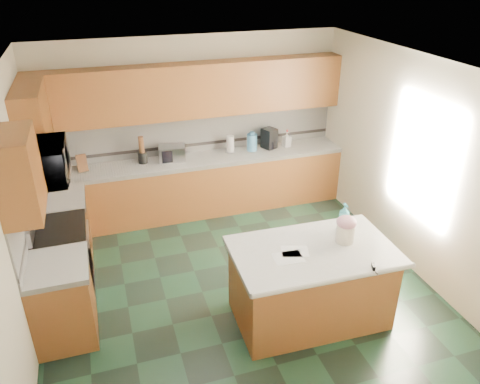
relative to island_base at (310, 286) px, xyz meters
name	(u,v)px	position (x,y,z in m)	size (l,w,h in m)	color
floor	(237,285)	(-0.61, 0.78, -0.43)	(4.60, 4.60, 0.00)	black
ceiling	(236,68)	(-0.61, 0.78, 2.27)	(4.60, 4.60, 0.00)	white
wall_back	(192,125)	(-0.61, 3.10, 0.92)	(4.60, 0.04, 2.70)	#EFE5CA
wall_front	(335,330)	(-0.61, -1.54, 0.92)	(4.60, 0.04, 2.70)	#EFE5CA
wall_left	(14,221)	(-2.93, 0.78, 0.92)	(0.04, 4.60, 2.70)	#EFE5CA
wall_right	(412,164)	(1.71, 0.78, 0.92)	(0.04, 4.60, 2.70)	#EFE5CA
back_base_cab	(199,187)	(-0.61, 2.78, 0.00)	(4.60, 0.60, 0.86)	#4D280C
back_countertop	(198,160)	(-0.61, 2.78, 0.46)	(4.60, 0.64, 0.06)	white
back_upper_cab	(193,90)	(-0.61, 2.91, 1.51)	(4.60, 0.33, 0.78)	#4D280C
back_backsplash	(193,133)	(-0.61, 3.07, 0.81)	(4.60, 0.02, 0.63)	silver
back_accent_band	(194,145)	(-0.61, 3.06, 0.61)	(4.60, 0.01, 0.05)	black
left_base_cab_rear	(65,230)	(-2.61, 2.07, 0.00)	(0.60, 0.82, 0.86)	#4D280C
left_counter_rear	(59,199)	(-2.61, 2.07, 0.46)	(0.64, 0.82, 0.06)	white
left_base_cab_front	(63,302)	(-2.61, 0.54, 0.00)	(0.60, 0.72, 0.86)	#4D280C
left_counter_front	(55,267)	(-2.61, 0.54, 0.46)	(0.64, 0.72, 0.06)	white
left_backsplash	(24,205)	(-2.90, 1.33, 0.81)	(0.02, 2.30, 0.63)	silver
left_accent_band	(29,221)	(-2.89, 1.33, 0.61)	(0.01, 2.30, 0.05)	black
left_upper_cab_rear	(32,119)	(-2.74, 2.20, 1.51)	(0.33, 1.09, 0.78)	#4D280C
left_upper_cab_front	(19,174)	(-2.74, 0.54, 1.51)	(0.33, 0.72, 0.78)	#4D280C
range_body	(64,262)	(-2.61, 1.28, 0.01)	(0.60, 0.76, 0.88)	#B7B7BC
range_oven_door	(90,261)	(-2.32, 1.28, -0.03)	(0.02, 0.68, 0.55)	black
range_cooktop	(57,229)	(-2.61, 1.28, 0.47)	(0.62, 0.78, 0.04)	black
range_handle	(88,234)	(-2.29, 1.28, 0.35)	(0.02, 0.02, 0.66)	#B7B7BC
range_backguard	(31,224)	(-2.87, 1.28, 0.59)	(0.06, 0.76, 0.18)	#B7B7BC
microwave	(43,163)	(-2.61, 1.28, 1.30)	(0.73, 0.50, 0.41)	#B7B7BC
island_base	(310,286)	(0.00, 0.00, 0.00)	(1.63, 0.93, 0.86)	#4D280C
island_top	(313,251)	(0.00, 0.00, 0.46)	(1.73, 1.03, 0.06)	white
island_bullnose	(336,280)	(0.00, -0.52, 0.46)	(0.06, 0.06, 1.73)	white
treat_jar	(345,233)	(0.39, 0.03, 0.59)	(0.20, 0.20, 0.21)	#F1E7CE
treat_jar_lid	(347,222)	(0.39, 0.03, 0.73)	(0.22, 0.22, 0.13)	#CE8CA2
treat_jar_knob	(347,218)	(0.39, 0.03, 0.78)	(0.02, 0.02, 0.07)	tan
treat_jar_knob_end_l	(344,219)	(0.35, 0.03, 0.78)	(0.04, 0.04, 0.04)	tan
treat_jar_knob_end_r	(350,218)	(0.42, 0.03, 0.78)	(0.04, 0.04, 0.04)	tan
soap_bottle_island	(344,217)	(0.48, 0.25, 0.66)	(0.13, 0.13, 0.33)	teal
paper_sheet_a	(288,258)	(-0.32, -0.07, 0.49)	(0.30, 0.23, 0.00)	white
paper_sheet_b	(295,251)	(-0.21, 0.02, 0.49)	(0.28, 0.21, 0.00)	white
clamp_body	(373,268)	(0.41, -0.50, 0.50)	(0.03, 0.09, 0.08)	black
clamp_handle	(376,272)	(0.41, -0.55, 0.48)	(0.01, 0.01, 0.06)	black
knife_block	(82,163)	(-2.29, 2.83, 0.61)	(0.14, 0.11, 0.25)	#472814
utensil_crock	(143,158)	(-1.43, 2.86, 0.57)	(0.13, 0.13, 0.17)	black
utensil_bundle	(141,145)	(-1.43, 2.86, 0.78)	(0.08, 0.08, 0.25)	#472814
toaster_oven	(172,153)	(-0.99, 2.83, 0.60)	(0.39, 0.27, 0.23)	#B7B7BC
toaster_oven_door	(174,156)	(-0.99, 2.70, 0.60)	(0.35, 0.01, 0.19)	black
paper_towel	(230,144)	(-0.06, 2.88, 0.62)	(0.12, 0.12, 0.27)	white
paper_towel_base	(230,151)	(-0.06, 2.88, 0.50)	(0.18, 0.18, 0.01)	#B7B7BC
water_jug	(252,142)	(0.29, 2.84, 0.62)	(0.16, 0.16, 0.27)	#4988BA
water_jug_neck	(252,133)	(0.29, 2.84, 0.78)	(0.08, 0.08, 0.04)	#4988BA
coffee_maker	(269,138)	(0.58, 2.86, 0.65)	(0.19, 0.21, 0.32)	black
coffee_carafe	(270,145)	(0.58, 2.81, 0.56)	(0.13, 0.13, 0.13)	black
soap_bottle_back	(287,139)	(0.88, 2.83, 0.62)	(0.11, 0.12, 0.25)	white
soap_back_cap	(287,131)	(0.88, 2.83, 0.76)	(0.02, 0.02, 0.03)	red
window_light_proxy	(422,159)	(1.68, 0.58, 1.07)	(0.02, 1.40, 1.10)	white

